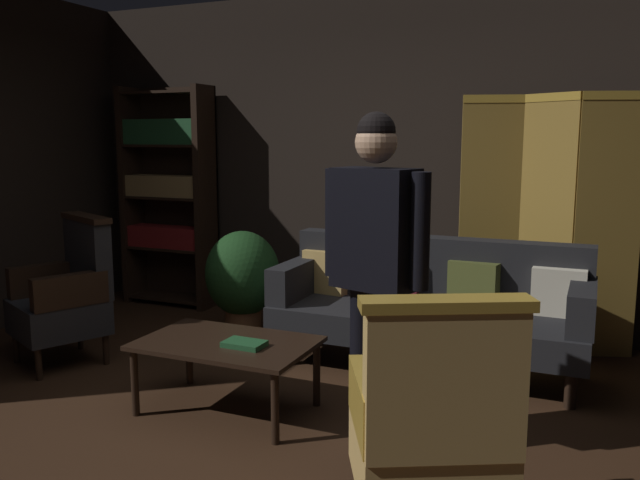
{
  "coord_description": "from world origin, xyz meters",
  "views": [
    {
      "loc": [
        1.58,
        -2.89,
        1.58
      ],
      "look_at": [
        0.0,
        0.8,
        0.95
      ],
      "focal_mm": 36.66,
      "sensor_mm": 36.0,
      "label": 1
    }
  ],
  "objects_px": {
    "coffee_table": "(227,349)",
    "armchair_wing_left": "(67,294)",
    "bookshelf": "(169,191)",
    "potted_plant": "(243,278)",
    "folding_screen": "(546,219)",
    "velvet_couch": "(430,302)",
    "standing_figure": "(375,255)",
    "book_green_cloth": "(244,344)",
    "armchair_gilt_accent": "(432,429)"
  },
  "relations": [
    {
      "from": "bookshelf",
      "to": "armchair_gilt_accent",
      "type": "xyz_separation_m",
      "value": [
        3.21,
        -2.78,
        -0.6
      ]
    },
    {
      "from": "folding_screen",
      "to": "potted_plant",
      "type": "bearing_deg",
      "value": -160.82
    },
    {
      "from": "bookshelf",
      "to": "coffee_table",
      "type": "relative_size",
      "value": 2.05
    },
    {
      "from": "coffee_table",
      "to": "standing_figure",
      "type": "relative_size",
      "value": 0.59
    },
    {
      "from": "folding_screen",
      "to": "potted_plant",
      "type": "xyz_separation_m",
      "value": [
        -2.16,
        -0.75,
        -0.48
      ]
    },
    {
      "from": "folding_screen",
      "to": "coffee_table",
      "type": "bearing_deg",
      "value": -129.03
    },
    {
      "from": "armchair_gilt_accent",
      "to": "standing_figure",
      "type": "bearing_deg",
      "value": 125.14
    },
    {
      "from": "velvet_couch",
      "to": "potted_plant",
      "type": "distance_m",
      "value": 1.47
    },
    {
      "from": "standing_figure",
      "to": "armchair_gilt_accent",
      "type": "bearing_deg",
      "value": -54.86
    },
    {
      "from": "coffee_table",
      "to": "standing_figure",
      "type": "distance_m",
      "value": 1.17
    },
    {
      "from": "velvet_couch",
      "to": "armchair_gilt_accent",
      "type": "distance_m",
      "value": 2.1
    },
    {
      "from": "velvet_couch",
      "to": "potted_plant",
      "type": "bearing_deg",
      "value": -178.72
    },
    {
      "from": "velvet_couch",
      "to": "armchair_wing_left",
      "type": "height_order",
      "value": "armchair_wing_left"
    },
    {
      "from": "book_green_cloth",
      "to": "velvet_couch",
      "type": "bearing_deg",
      "value": 59.53
    },
    {
      "from": "potted_plant",
      "to": "velvet_couch",
      "type": "bearing_deg",
      "value": 1.28
    },
    {
      "from": "folding_screen",
      "to": "armchair_gilt_accent",
      "type": "xyz_separation_m",
      "value": [
        -0.18,
        -2.76,
        -0.5
      ]
    },
    {
      "from": "bookshelf",
      "to": "armchair_wing_left",
      "type": "xyz_separation_m",
      "value": [
        0.33,
        -1.67,
        -0.6
      ]
    },
    {
      "from": "standing_figure",
      "to": "book_green_cloth",
      "type": "height_order",
      "value": "standing_figure"
    },
    {
      "from": "coffee_table",
      "to": "armchair_wing_left",
      "type": "height_order",
      "value": "armchair_wing_left"
    },
    {
      "from": "bookshelf",
      "to": "standing_figure",
      "type": "relative_size",
      "value": 1.2
    },
    {
      "from": "folding_screen",
      "to": "standing_figure",
      "type": "relative_size",
      "value": 1.12
    },
    {
      "from": "velvet_couch",
      "to": "coffee_table",
      "type": "height_order",
      "value": "velvet_couch"
    },
    {
      "from": "coffee_table",
      "to": "armchair_gilt_accent",
      "type": "relative_size",
      "value": 0.96
    },
    {
      "from": "standing_figure",
      "to": "book_green_cloth",
      "type": "bearing_deg",
      "value": 170.5
    },
    {
      "from": "coffee_table",
      "to": "armchair_gilt_accent",
      "type": "bearing_deg",
      "value": -30.23
    },
    {
      "from": "armchair_wing_left",
      "to": "velvet_couch",
      "type": "bearing_deg",
      "value": 21.53
    },
    {
      "from": "coffee_table",
      "to": "armchair_gilt_accent",
      "type": "distance_m",
      "value": 1.62
    },
    {
      "from": "armchair_gilt_accent",
      "to": "folding_screen",
      "type": "bearing_deg",
      "value": 86.28
    },
    {
      "from": "armchair_wing_left",
      "to": "folding_screen",
      "type": "bearing_deg",
      "value": 28.41
    },
    {
      "from": "armchair_wing_left",
      "to": "armchair_gilt_accent",
      "type": "bearing_deg",
      "value": -21.05
    },
    {
      "from": "folding_screen",
      "to": "book_green_cloth",
      "type": "distance_m",
      "value": 2.51
    },
    {
      "from": "armchair_wing_left",
      "to": "potted_plant",
      "type": "distance_m",
      "value": 1.27
    },
    {
      "from": "bookshelf",
      "to": "velvet_couch",
      "type": "relative_size",
      "value": 0.97
    },
    {
      "from": "bookshelf",
      "to": "armchair_wing_left",
      "type": "height_order",
      "value": "bookshelf"
    },
    {
      "from": "coffee_table",
      "to": "book_green_cloth",
      "type": "bearing_deg",
      "value": -17.1
    },
    {
      "from": "folding_screen",
      "to": "velvet_couch",
      "type": "xyz_separation_m",
      "value": [
        -0.69,
        -0.72,
        -0.53
      ]
    },
    {
      "from": "velvet_couch",
      "to": "standing_figure",
      "type": "height_order",
      "value": "standing_figure"
    },
    {
      "from": "armchair_wing_left",
      "to": "book_green_cloth",
      "type": "distance_m",
      "value": 1.66
    },
    {
      "from": "velvet_couch",
      "to": "potted_plant",
      "type": "xyz_separation_m",
      "value": [
        -1.47,
        -0.03,
        0.05
      ]
    },
    {
      "from": "bookshelf",
      "to": "potted_plant",
      "type": "relative_size",
      "value": 2.35
    },
    {
      "from": "bookshelf",
      "to": "standing_figure",
      "type": "bearing_deg",
      "value": -37.86
    },
    {
      "from": "armchair_wing_left",
      "to": "book_green_cloth",
      "type": "relative_size",
      "value": 4.51
    },
    {
      "from": "armchair_wing_left",
      "to": "book_green_cloth",
      "type": "xyz_separation_m",
      "value": [
        1.62,
        -0.34,
        -0.05
      ]
    },
    {
      "from": "bookshelf",
      "to": "potted_plant",
      "type": "distance_m",
      "value": 1.56
    },
    {
      "from": "folding_screen",
      "to": "velvet_couch",
      "type": "bearing_deg",
      "value": -133.69
    },
    {
      "from": "standing_figure",
      "to": "book_green_cloth",
      "type": "xyz_separation_m",
      "value": [
        -0.81,
        0.14,
        -0.59
      ]
    },
    {
      "from": "book_green_cloth",
      "to": "standing_figure",
      "type": "bearing_deg",
      "value": -9.5
    },
    {
      "from": "bookshelf",
      "to": "coffee_table",
      "type": "distance_m",
      "value": 2.76
    },
    {
      "from": "bookshelf",
      "to": "velvet_couch",
      "type": "distance_m",
      "value": 2.87
    },
    {
      "from": "coffee_table",
      "to": "potted_plant",
      "type": "height_order",
      "value": "potted_plant"
    }
  ]
}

